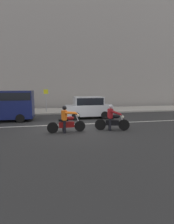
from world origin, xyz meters
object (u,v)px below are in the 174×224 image
parked_van_navy (2,104)px  street_sign_post (46,98)px  motorcycle_with_rider_orange_stripe (66,121)px  motorcycle_with_rider_crimson (112,120)px  parked_hatchback_silver (88,107)px

parked_van_navy → street_sign_post: (3.16, 3.84, 0.19)m
motorcycle_with_rider_orange_stripe → motorcycle_with_rider_crimson: motorcycle_with_rider_crimson is taller
motorcycle_with_rider_crimson → parked_hatchback_silver: 4.54m
street_sign_post → motorcycle_with_rider_crimson: bearing=-63.6°
motorcycle_with_rider_orange_stripe → parked_van_navy: 6.32m
parked_hatchback_silver → street_sign_post: street_sign_post is taller
motorcycle_with_rider_crimson → parked_hatchback_silver: bearing=96.5°
motorcycle_with_rider_crimson → motorcycle_with_rider_orange_stripe: bearing=179.5°
motorcycle_with_rider_orange_stripe → street_sign_post: size_ratio=0.97×
motorcycle_with_rider_crimson → street_sign_post: size_ratio=0.90×
motorcycle_with_rider_crimson → street_sign_post: bearing=116.4°
street_sign_post → parked_hatchback_silver: bearing=-46.1°
motorcycle_with_rider_crimson → parked_van_navy: (-7.25, 4.39, 0.70)m
motorcycle_with_rider_crimson → street_sign_post: street_sign_post is taller
motorcycle_with_rider_crimson → street_sign_post: 9.23m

